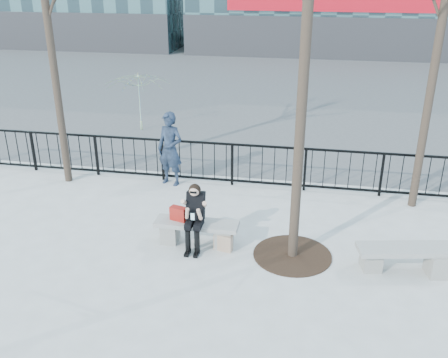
% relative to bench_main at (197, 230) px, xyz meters
% --- Properties ---
extents(ground, '(120.00, 120.00, 0.00)m').
position_rel_bench_main_xyz_m(ground, '(0.00, 0.00, -0.30)').
color(ground, '#A5A5A0').
rests_on(ground, ground).
extents(street_surface, '(60.00, 23.00, 0.01)m').
position_rel_bench_main_xyz_m(street_surface, '(0.00, 15.00, -0.30)').
color(street_surface, '#474747').
rests_on(street_surface, ground).
extents(railing, '(14.00, 0.06, 1.10)m').
position_rel_bench_main_xyz_m(railing, '(0.00, 3.00, 0.25)').
color(railing, black).
rests_on(railing, ground).
extents(tree_grate, '(1.50, 1.50, 0.02)m').
position_rel_bench_main_xyz_m(tree_grate, '(1.90, -0.10, -0.29)').
color(tree_grate, black).
rests_on(tree_grate, ground).
extents(bench_main, '(1.65, 0.46, 0.49)m').
position_rel_bench_main_xyz_m(bench_main, '(0.00, 0.00, 0.00)').
color(bench_main, slate).
rests_on(bench_main, ground).
extents(bench_second, '(1.71, 0.48, 0.51)m').
position_rel_bench_main_xyz_m(bench_second, '(3.90, -0.27, 0.01)').
color(bench_second, slate).
rests_on(bench_second, ground).
extents(seated_woman, '(0.50, 0.64, 1.34)m').
position_rel_bench_main_xyz_m(seated_woman, '(0.00, -0.16, 0.37)').
color(seated_woman, black).
rests_on(seated_woman, ground).
extents(handbag, '(0.37, 0.25, 0.28)m').
position_rel_bench_main_xyz_m(handbag, '(-0.36, 0.02, 0.33)').
color(handbag, maroon).
rests_on(handbag, bench_main).
extents(shopping_bag, '(0.38, 0.21, 0.34)m').
position_rel_bench_main_xyz_m(shopping_bag, '(0.56, -0.15, -0.13)').
color(shopping_bag, tan).
rests_on(shopping_bag, ground).
extents(standing_man, '(0.78, 0.62, 1.86)m').
position_rel_bench_main_xyz_m(standing_man, '(-1.33, 2.80, 0.63)').
color(standing_man, black).
rests_on(standing_man, ground).
extents(vendor_umbrella, '(2.20, 2.24, 1.94)m').
position_rel_bench_main_xyz_m(vendor_umbrella, '(-3.57, 6.89, 0.67)').
color(vendor_umbrella, yellow).
rests_on(vendor_umbrella, ground).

